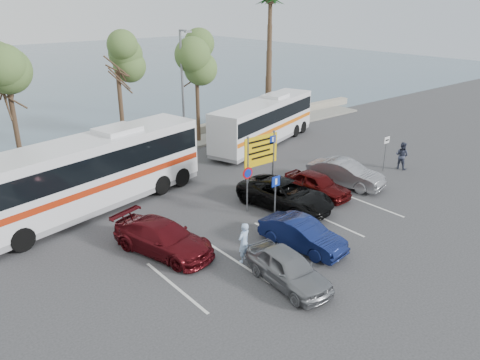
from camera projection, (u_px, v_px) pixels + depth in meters
ground at (289, 224)px, 22.33m from camera, size 120.00×120.00×0.00m
kerb_strip at (145, 153)px, 32.38m from camera, size 44.00×2.40×0.15m
seawall at (132, 143)px, 33.73m from camera, size 48.00×0.80×0.60m
tree_left at (7, 78)px, 25.49m from camera, size 3.20×3.20×7.20m
tree_mid at (116, 57)px, 29.10m from camera, size 3.20×3.20×8.00m
tree_right at (196, 58)px, 32.84m from camera, size 3.20×3.20×7.40m
palm_tree at (270, 1)px, 35.64m from camera, size 4.80×4.80×11.20m
street_lamp_right at (183, 83)px, 32.17m from camera, size 0.45×1.15×8.01m
direction_sign at (261, 155)px, 24.35m from camera, size 2.20×0.12×3.60m
sign_no_stop at (247, 182)px, 23.12m from camera, size 0.60×0.08×2.35m
sign_parking at (275, 192)px, 22.25m from camera, size 0.50×0.07×2.25m
sign_taxi at (386, 149)px, 28.70m from camera, size 0.50×0.07×2.20m
lane_markings at (287, 239)px, 20.94m from camera, size 12.02×4.20×0.01m
coach_bus_left at (90, 176)px, 23.24m from camera, size 12.86×5.24×3.92m
coach_bus_right at (264, 123)px, 33.97m from camera, size 11.20×5.70×3.44m
car_silver_a at (288, 268)px, 17.44m from camera, size 1.91×3.99×1.32m
car_blue at (302, 234)px, 19.98m from camera, size 1.84×4.07×1.29m
car_maroon at (163, 238)px, 19.61m from camera, size 3.17×5.06×1.37m
car_red at (317, 184)px, 25.30m from camera, size 1.83×3.98×1.32m
suv_black at (285, 194)px, 23.87m from camera, size 3.14×5.45×1.43m
car_silver_b at (345, 173)px, 26.71m from camera, size 2.50×4.64×1.45m
pedestrian_near at (244, 243)px, 18.87m from camera, size 0.70×0.53×1.71m
pedestrian_far at (402, 155)px, 29.30m from camera, size 0.73×0.90×1.73m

